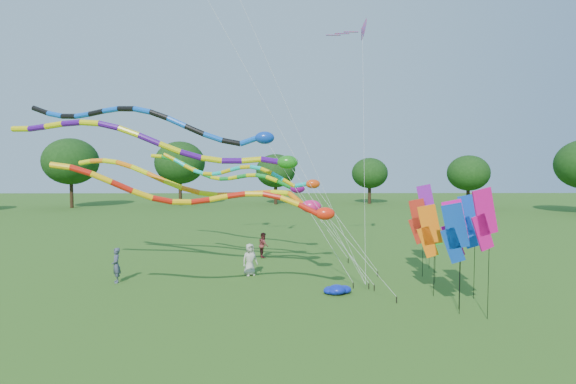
{
  "coord_description": "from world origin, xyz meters",
  "views": [
    {
      "loc": [
        -1.44,
        -18.78,
        6.12
      ],
      "look_at": [
        -1.24,
        3.38,
        4.8
      ],
      "focal_mm": 30.0,
      "sensor_mm": 36.0,
      "label": 1
    }
  ],
  "objects_px": {
    "person_a": "(250,260)",
    "person_c": "(263,245)",
    "blue_nylon_heap": "(340,288)",
    "tube_kite_red": "(228,199)",
    "tube_kite_orange": "(214,187)",
    "person_b": "(116,265)"
  },
  "relations": [
    {
      "from": "blue_nylon_heap",
      "to": "person_a",
      "type": "bearing_deg",
      "value": 142.82
    },
    {
      "from": "person_a",
      "to": "person_c",
      "type": "bearing_deg",
      "value": 54.37
    },
    {
      "from": "blue_nylon_heap",
      "to": "person_c",
      "type": "relative_size",
      "value": 0.99
    },
    {
      "from": "tube_kite_red",
      "to": "person_b",
      "type": "relative_size",
      "value": 7.73
    },
    {
      "from": "person_b",
      "to": "tube_kite_red",
      "type": "bearing_deg",
      "value": 28.09
    },
    {
      "from": "blue_nylon_heap",
      "to": "person_b",
      "type": "distance_m",
      "value": 11.48
    },
    {
      "from": "tube_kite_red",
      "to": "person_c",
      "type": "height_order",
      "value": "tube_kite_red"
    },
    {
      "from": "blue_nylon_heap",
      "to": "person_a",
      "type": "height_order",
      "value": "person_a"
    },
    {
      "from": "tube_kite_red",
      "to": "tube_kite_orange",
      "type": "relative_size",
      "value": 0.86
    },
    {
      "from": "person_a",
      "to": "person_b",
      "type": "xyz_separation_m",
      "value": [
        -6.75,
        -1.53,
        0.02
      ]
    },
    {
      "from": "blue_nylon_heap",
      "to": "tube_kite_orange",
      "type": "bearing_deg",
      "value": 153.41
    },
    {
      "from": "person_b",
      "to": "blue_nylon_heap",
      "type": "bearing_deg",
      "value": 53.38
    },
    {
      "from": "person_c",
      "to": "tube_kite_red",
      "type": "bearing_deg",
      "value": 164.87
    },
    {
      "from": "tube_kite_red",
      "to": "blue_nylon_heap",
      "type": "xyz_separation_m",
      "value": [
        5.04,
        2.45,
        -4.43
      ]
    },
    {
      "from": "tube_kite_red",
      "to": "tube_kite_orange",
      "type": "xyz_separation_m",
      "value": [
        -1.37,
        5.66,
        0.2
      ]
    },
    {
      "from": "person_a",
      "to": "person_b",
      "type": "distance_m",
      "value": 6.92
    },
    {
      "from": "tube_kite_red",
      "to": "blue_nylon_heap",
      "type": "distance_m",
      "value": 7.15
    },
    {
      "from": "tube_kite_orange",
      "to": "person_c",
      "type": "distance_m",
      "value": 7.07
    },
    {
      "from": "blue_nylon_heap",
      "to": "person_c",
      "type": "xyz_separation_m",
      "value": [
        -4.02,
        8.49,
        0.59
      ]
    },
    {
      "from": "person_c",
      "to": "blue_nylon_heap",
      "type": "bearing_deg",
      "value": -164.45
    },
    {
      "from": "person_a",
      "to": "person_b",
      "type": "height_order",
      "value": "person_b"
    },
    {
      "from": "person_a",
      "to": "person_c",
      "type": "xyz_separation_m",
      "value": [
        0.53,
        5.04,
        -0.06
      ]
    }
  ]
}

